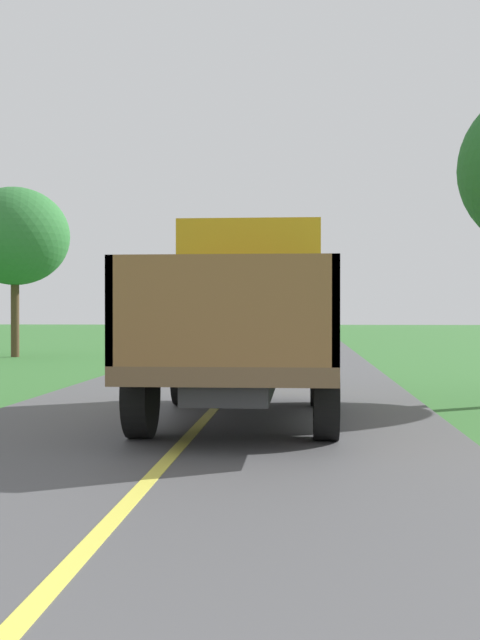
{
  "coord_description": "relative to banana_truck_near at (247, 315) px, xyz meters",
  "views": [
    {
      "loc": [
        1.31,
        -0.36,
        1.51
      ],
      "look_at": [
        0.39,
        11.71,
        1.4
      ],
      "focal_mm": 46.26,
      "sensor_mm": 36.0,
      "label": 1
    }
  ],
  "objects": [
    {
      "name": "roadside_tree_mid_right",
      "position": [
        -8.93,
        15.61,
        2.61
      ],
      "size": [
        3.68,
        3.68,
        5.75
      ],
      "color": "#4C3823",
      "rests_on": "ground"
    },
    {
      "name": "banana_truck_near",
      "position": [
        0.0,
        0.0,
        0.0
      ],
      "size": [
        2.38,
        5.82,
        2.8
      ],
      "color": "#2D2D30",
      "rests_on": "road_surface"
    }
  ]
}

